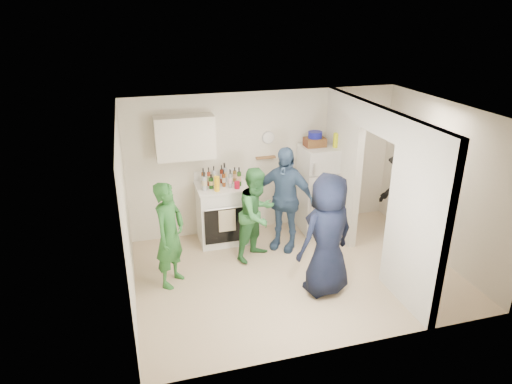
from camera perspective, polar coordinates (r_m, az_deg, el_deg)
floor at (r=7.15m, az=5.02°, el=-10.05°), size 4.80×4.80×0.00m
wall_back at (r=8.07m, az=1.12°, el=3.76°), size 4.80×0.00×4.80m
wall_front at (r=5.19m, az=12.09°, el=-7.91°), size 4.80×0.00×4.80m
wall_left at (r=6.19m, az=-15.92°, el=-3.14°), size 0.00×3.40×3.40m
wall_right at (r=7.72m, az=22.29°, el=1.15°), size 0.00×3.40×3.40m
ceiling at (r=6.19m, az=5.81°, el=9.90°), size 4.80×4.80×0.00m
partition_pier_back at (r=7.97m, az=10.68°, el=3.12°), size 0.12×1.20×2.50m
partition_pier_front at (r=6.23m, az=19.45°, el=-3.42°), size 0.12×1.20×2.50m
partition_header at (r=6.75m, az=15.38°, el=8.53°), size 0.12×1.00×0.40m
stove at (r=7.86m, az=-4.22°, el=-2.64°), size 0.86×0.71×1.02m
upper_cabinet at (r=7.46m, az=-8.87°, el=6.74°), size 0.95×0.34×0.70m
fridge at (r=8.21m, az=7.84°, el=0.40°), size 0.64×0.63×1.56m
wicker_basket at (r=7.94m, az=7.36°, el=6.21°), size 0.35×0.25×0.15m
blue_bowl at (r=7.91m, az=7.40°, el=7.11°), size 0.24×0.24×0.11m
yellow_cup_stack_top at (r=7.92m, az=9.94°, el=6.40°), size 0.09×0.09×0.25m
wall_clock at (r=7.94m, az=1.53°, el=6.83°), size 0.22×0.02×0.22m
spice_shelf at (r=8.00m, az=1.23°, el=4.33°), size 0.35×0.08×0.03m
nook_window at (r=7.73m, az=21.73°, el=4.42°), size 0.03×0.70×0.80m
nook_window_frame at (r=7.72m, az=21.64°, el=4.41°), size 0.04×0.76×0.86m
nook_valance at (r=7.62m, az=21.86°, el=6.90°), size 0.04×0.82×0.18m
yellow_cup_stack_stove at (r=7.39m, az=-4.93°, el=1.03°), size 0.09×0.09×0.25m
red_cup at (r=7.49m, az=-2.39°, el=0.88°), size 0.09×0.09×0.12m
person_green_left at (r=6.63m, az=-10.74°, el=-5.27°), size 0.65×0.69×1.59m
person_green_center at (r=7.21m, az=0.13°, el=-2.76°), size 0.94×0.89×1.53m
person_denim at (r=7.46m, az=3.52°, el=-0.87°), size 1.07×1.00×1.77m
person_navy at (r=6.37m, az=8.91°, el=-5.37°), size 1.00×0.79×1.78m
person_nook at (r=8.10m, az=17.93°, el=-0.49°), size 0.74×1.14×1.66m
bottle_a at (r=7.66m, az=-6.58°, el=1.93°), size 0.07×0.07×0.29m
bottle_b at (r=7.50m, az=-5.62°, el=1.32°), size 0.07×0.07×0.24m
bottle_c at (r=7.74m, az=-5.28°, el=2.21°), size 0.06×0.06×0.29m
bottle_d at (r=7.56m, az=-4.05°, el=1.74°), size 0.06×0.06×0.29m
bottle_e at (r=7.77m, az=-3.95°, el=2.48°), size 0.08×0.08×0.33m
bottle_f at (r=7.67m, az=-3.18°, el=1.86°), size 0.06×0.06×0.24m
bottle_g at (r=7.77m, az=-2.67°, el=2.22°), size 0.06×0.06×0.26m
bottle_h at (r=7.43m, az=-6.49°, el=1.36°), size 0.08×0.08×0.31m
bottle_i at (r=7.71m, az=-4.31°, el=2.26°), size 0.06×0.06×0.32m
bottle_j at (r=7.57m, az=-2.12°, el=1.94°), size 0.07×0.07×0.32m
bottle_k at (r=7.61m, az=-5.92°, el=1.93°), size 0.06×0.06×0.32m
bottle_l at (r=7.49m, az=-3.25°, el=1.68°), size 0.06×0.06×0.32m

